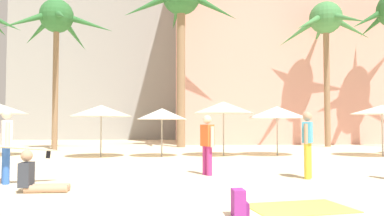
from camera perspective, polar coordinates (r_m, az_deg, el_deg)
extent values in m
cube|color=#DB9989|center=(34.33, 14.83, 10.49)|extent=(19.99, 10.72, 18.27)
cylinder|color=#896B4C|center=(26.24, 19.80, 3.78)|extent=(0.38, 0.38, 8.51)
sphere|color=#428447|center=(27.04, 19.65, 12.78)|extent=(2.13, 2.13, 2.13)
cone|color=#428447|center=(28.01, 23.03, 11.06)|extent=(3.04, 1.06, 1.60)
cone|color=#428447|center=(28.71, 18.65, 10.63)|extent=(0.86, 3.04, 1.63)
cone|color=#428447|center=(27.18, 15.77, 10.92)|extent=(2.68, 1.90, 1.99)
cone|color=#428447|center=(25.29, 17.41, 12.29)|extent=(2.66, 2.14, 1.73)
cone|color=#428447|center=(25.51, 22.62, 12.44)|extent=(1.39, 3.01, 1.57)
cone|color=#2D6B33|center=(24.42, -26.38, 11.38)|extent=(1.80, 0.35, 1.08)
cylinder|color=#896B4C|center=(24.21, -1.67, 5.69)|extent=(0.54, 0.54, 9.80)
cone|color=#2D6B33|center=(25.17, 3.32, 15.01)|extent=(3.25, 0.73, 2.05)
cone|color=#2D6B33|center=(27.25, -2.43, 13.96)|extent=(1.01, 3.36, 1.77)
cone|color=#2D6B33|center=(25.15, -6.72, 15.21)|extent=(3.29, 0.63, 1.92)
cylinder|color=#896B4C|center=(22.69, -20.03, 3.67)|extent=(0.32, 0.32, 7.65)
sphere|color=#2D6B33|center=(23.41, -19.88, 13.02)|extent=(1.91, 1.91, 1.91)
cone|color=#2D6B33|center=(23.05, -15.34, 12.22)|extent=(2.83, 0.71, 1.18)
cone|color=#2D6B33|center=(24.54, -17.45, 10.54)|extent=(1.34, 2.60, 1.79)
cone|color=#2D6B33|center=(24.64, -22.29, 10.77)|extent=(2.39, 1.97, 1.62)
cone|color=#2D6B33|center=(22.55, -23.91, 12.06)|extent=(2.23, 2.17, 1.62)
cone|color=#2D6B33|center=(21.57, -19.32, 13.18)|extent=(1.50, 2.73, 1.26)
cone|color=#2D6B33|center=(29.51, 25.83, 11.30)|extent=(1.36, 2.52, 1.63)
cone|color=#2D6B33|center=(27.71, 25.34, 12.18)|extent=(2.52, 0.63, 1.65)
cylinder|color=gray|center=(17.83, 12.81, -3.40)|extent=(0.06, 0.06, 2.27)
cone|color=white|center=(17.83, 12.78, -0.62)|extent=(2.75, 2.75, 0.55)
cylinder|color=gray|center=(16.78, -4.61, -3.72)|extent=(0.06, 0.06, 2.15)
cone|color=white|center=(16.78, -4.60, -0.88)|extent=(2.25, 2.25, 0.49)
cylinder|color=gray|center=(18.92, 26.94, -3.09)|extent=(0.06, 0.06, 2.30)
cone|color=white|center=(18.94, 26.88, -0.19)|extent=(2.70, 2.70, 0.39)
cylinder|color=gray|center=(16.94, -13.66, -3.41)|extent=(0.06, 0.06, 2.29)
cone|color=beige|center=(16.95, -13.63, -0.39)|extent=(2.70, 2.70, 0.50)
cylinder|color=gray|center=(17.17, 4.81, -3.15)|extent=(0.06, 0.06, 2.48)
cone|color=beige|center=(17.18, 4.80, 0.09)|extent=(2.79, 2.79, 0.53)
cube|color=#F4CC4C|center=(6.76, 16.03, -14.38)|extent=(1.83, 1.36, 0.01)
cube|color=#852881|center=(5.93, 7.05, -14.15)|extent=(0.19, 0.31, 0.42)
cube|color=#6A2067|center=(5.97, 8.22, -14.88)|extent=(0.07, 0.21, 0.18)
cylinder|color=blue|center=(9.98, -26.39, -7.73)|extent=(0.22, 0.22, 0.92)
cylinder|color=blue|center=(10.18, -26.50, -7.62)|extent=(0.22, 0.22, 0.92)
cube|color=white|center=(10.04, -26.36, -3.37)|extent=(0.39, 0.46, 0.59)
sphere|color=beige|center=(10.04, -26.31, -0.87)|extent=(0.33, 0.33, 0.24)
cylinder|color=beige|center=(9.79, -26.21, -3.60)|extent=(0.14, 0.14, 0.56)
cylinder|color=beige|center=(10.29, -26.51, -3.53)|extent=(0.14, 0.14, 0.56)
ellipsoid|color=beige|center=(9.77, -27.09, -5.25)|extent=(2.56, 1.29, 0.31)
ellipsoid|color=olive|center=(9.77, -27.09, -5.25)|extent=(2.57, 1.31, 0.28)
cube|color=black|center=(9.81, -21.00, -6.63)|extent=(0.11, 0.06, 0.19)
cylinder|color=tan|center=(8.66, -20.92, -11.20)|extent=(0.87, 0.19, 0.16)
cylinder|color=tan|center=(8.47, -21.29, -11.39)|extent=(0.87, 0.19, 0.16)
cube|color=#333842|center=(8.66, -23.87, -9.21)|extent=(0.24, 0.41, 0.50)
sphere|color=tan|center=(8.62, -23.82, -6.64)|extent=(0.25, 0.25, 0.24)
cylinder|color=gold|center=(10.28, 17.11, -7.70)|extent=(0.22, 0.22, 0.93)
cylinder|color=gold|center=(10.48, 17.28, -7.60)|extent=(0.22, 0.22, 0.93)
cube|color=#4CB2DB|center=(10.34, 17.14, -3.55)|extent=(0.39, 0.46, 0.55)
sphere|color=tan|center=(10.34, 17.11, -1.25)|extent=(0.33, 0.33, 0.24)
cylinder|color=tan|center=(10.09, 16.92, -3.78)|extent=(0.14, 0.14, 0.52)
cylinder|color=tan|center=(10.59, 17.35, -3.72)|extent=(0.14, 0.14, 0.52)
cylinder|color=#B7337F|center=(10.52, 2.63, -8.03)|extent=(0.22, 0.22, 0.81)
cylinder|color=#B7337F|center=(10.69, 2.03, -7.95)|extent=(0.22, 0.22, 0.81)
cube|color=orange|center=(10.56, 2.32, -4.17)|extent=(0.38, 0.46, 0.61)
sphere|color=beige|center=(10.56, 2.32, -1.77)|extent=(0.32, 0.32, 0.24)
cylinder|color=beige|center=(10.36, 3.09, -4.39)|extent=(0.14, 0.14, 0.57)
cylinder|color=beige|center=(10.78, 1.59, -4.32)|extent=(0.14, 0.14, 0.57)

